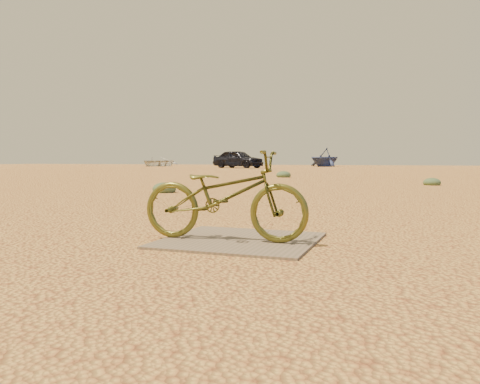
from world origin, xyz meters
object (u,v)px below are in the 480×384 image
(bicycle, at_px, (224,196))
(boat_far_left, at_px, (325,157))
(car, at_px, (238,159))
(plywood_board, at_px, (240,240))
(boat_near_left, at_px, (157,162))

(bicycle, distance_m, boat_far_left, 46.70)
(bicycle, distance_m, car, 38.16)
(plywood_board, relative_size, bicycle, 0.89)
(boat_near_left, bearing_deg, car, -24.55)
(car, xyz_separation_m, boat_near_left, (-12.40, 6.96, -0.30))
(plywood_board, relative_size, car, 0.30)
(plywood_board, bearing_deg, car, 110.09)
(boat_far_left, bearing_deg, boat_near_left, -134.01)
(boat_near_left, bearing_deg, boat_far_left, 14.98)
(plywood_board, relative_size, boat_near_left, 0.28)
(bicycle, xyz_separation_m, boat_near_left, (-25.37, 42.85, 0.08))
(plywood_board, bearing_deg, boat_near_left, 120.80)
(plywood_board, height_order, boat_far_left, boat_far_left)
(plywood_board, xyz_separation_m, bicycle, (-0.12, -0.09, 0.43))
(car, bearing_deg, bicycle, -143.39)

